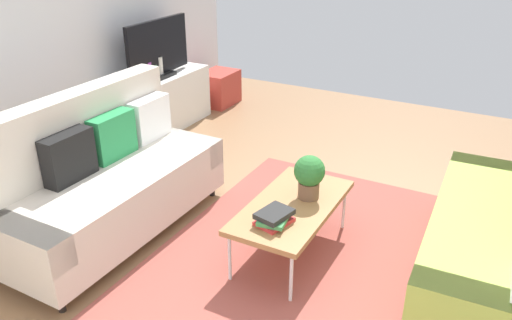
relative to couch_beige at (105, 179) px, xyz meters
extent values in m
plane|color=#936B47|center=(0.43, -1.50, -0.45)|extent=(7.68, 7.68, 0.00)
cube|color=silver|center=(0.43, 1.30, 1.00)|extent=(6.40, 0.12, 2.90)
cube|color=#9E4C42|center=(0.34, -1.62, -0.45)|extent=(2.90, 2.20, 0.01)
cube|color=beige|center=(-0.01, -0.07, -0.13)|extent=(1.91, 0.86, 0.44)
cube|color=beige|center=(-0.01, 0.25, 0.37)|extent=(1.90, 0.22, 0.56)
cube|color=beige|center=(0.84, -0.08, -0.02)|extent=(0.21, 0.84, 0.22)
cube|color=beige|center=(-0.86, -0.06, -0.02)|extent=(0.21, 0.84, 0.22)
cylinder|color=black|center=(0.85, -0.42, -0.40)|extent=(0.05, 0.05, 0.10)
cylinder|color=black|center=(-0.89, -0.40, -0.40)|extent=(0.05, 0.05, 0.10)
cylinder|color=black|center=(0.86, 0.26, -0.40)|extent=(0.05, 0.05, 0.10)
cube|color=white|center=(0.66, 0.06, 0.27)|extent=(0.40, 0.14, 0.36)
cube|color=#288C4C|center=(0.21, 0.06, 0.27)|extent=(0.40, 0.14, 0.36)
cube|color=black|center=(-0.24, 0.07, 0.27)|extent=(0.40, 0.14, 0.36)
cube|color=#A3BC4C|center=(0.69, -2.77, -0.13)|extent=(1.93, 0.91, 0.44)
cube|color=#A3BC4C|center=(-0.16, -2.81, -0.02)|extent=(0.23, 0.85, 0.22)
cube|color=#A3BC4C|center=(1.54, -2.74, -0.02)|extent=(0.23, 0.85, 0.22)
cylinder|color=black|center=(1.54, -2.40, -0.40)|extent=(0.05, 0.05, 0.10)
cube|color=#9E7042|center=(0.39, -1.42, -0.05)|extent=(1.10, 0.56, 0.04)
cylinder|color=silver|center=(-0.11, -1.19, -0.26)|extent=(0.02, 0.02, 0.38)
cylinder|color=silver|center=(0.89, -1.19, -0.26)|extent=(0.02, 0.02, 0.38)
cylinder|color=silver|center=(-0.11, -1.65, -0.26)|extent=(0.02, 0.02, 0.38)
cylinder|color=silver|center=(0.89, -1.65, -0.26)|extent=(0.02, 0.02, 0.38)
cube|color=silver|center=(1.93, 0.96, -0.13)|extent=(1.40, 0.44, 0.64)
cube|color=black|center=(1.93, 0.94, 0.21)|extent=(0.36, 0.20, 0.04)
cube|color=black|center=(1.93, 0.94, 0.53)|extent=(1.00, 0.05, 0.60)
cube|color=#B2382D|center=(3.03, 0.86, -0.23)|extent=(0.52, 0.40, 0.44)
cylinder|color=brown|center=(0.53, -1.48, 0.03)|extent=(0.16, 0.16, 0.13)
sphere|color=#2D7233|center=(0.53, -1.48, 0.19)|extent=(0.23, 0.23, 0.23)
cube|color=red|center=(0.10, -1.42, -0.02)|extent=(0.28, 0.23, 0.03)
cube|color=#3F8C4C|center=(0.10, -1.42, 0.01)|extent=(0.26, 0.21, 0.03)
cube|color=#262626|center=(0.10, -1.42, 0.04)|extent=(0.27, 0.23, 0.04)
cylinder|color=silver|center=(1.35, 1.01, 0.28)|extent=(0.13, 0.13, 0.18)
cylinder|color=silver|center=(1.54, 1.01, 0.26)|extent=(0.13, 0.13, 0.14)
cylinder|color=purple|center=(1.73, 0.92, 0.30)|extent=(0.05, 0.05, 0.22)
cylinder|color=#3F8C4C|center=(1.83, 0.92, 0.27)|extent=(0.04, 0.04, 0.16)
cylinder|color=silver|center=(1.92, 0.92, 0.31)|extent=(0.06, 0.06, 0.23)
camera|label=1|loc=(-2.57, -2.72, 1.84)|focal=36.26mm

